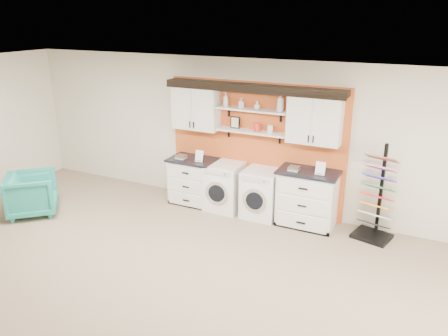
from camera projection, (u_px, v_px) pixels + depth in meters
The scene contains 22 objects.
floor at pixel (126, 332), 5.12m from camera, with size 10.00×10.00×0.00m, color gray.
ceiling at pixel (104, 94), 4.19m from camera, with size 10.00×10.00×0.00m, color white.
wall_back at pixel (256, 136), 8.05m from camera, with size 10.00×10.00×0.00m, color beige.
accent_panel at pixel (255, 147), 8.09m from camera, with size 3.40×0.07×2.40m, color #C45321.
upper_cabinet_left at pixel (196, 107), 8.18m from camera, with size 0.90×0.35×0.84m.
upper_cabinet_right at pixel (315, 119), 7.25m from camera, with size 0.90×0.35×0.84m.
shelf_lower at pixel (252, 132), 7.84m from camera, with size 1.32×0.28×0.03m, color white.
shelf_upper at pixel (252, 110), 7.70m from camera, with size 1.32×0.28×0.03m, color white.
crown_molding at pixel (253, 87), 7.58m from camera, with size 3.30×0.41×0.13m.
picture_frame at pixel (235, 122), 7.98m from camera, with size 0.18×0.02×0.22m.
canister_red at pixel (257, 127), 7.77m from camera, with size 0.11×0.11×0.16m, color red.
canister_cream at pixel (270, 129), 7.67m from camera, with size 0.10×0.10×0.14m, color silver.
base_cabinet_left at pixel (194, 181), 8.53m from camera, with size 0.93×0.66×0.91m.
base_cabinet_right at pixel (307, 198), 7.58m from camera, with size 1.03×0.66×1.01m.
washer at pixel (225, 186), 8.25m from camera, with size 0.65×0.71×0.90m.
dryer at pixel (262, 193), 7.94m from camera, with size 0.64×0.71×0.89m.
sample_rack at pixel (375, 209), 7.14m from camera, with size 0.68×0.61×1.59m.
armchair at pixel (32, 194), 8.07m from camera, with size 0.83×0.85×0.78m, color #208678.
soap_bottle_a at pixel (226, 99), 7.87m from camera, with size 0.10×0.10×0.26m, color silver.
soap_bottle_b at pixel (241, 103), 7.76m from camera, with size 0.08×0.08×0.18m, color silver.
soap_bottle_c at pixel (257, 105), 7.64m from camera, with size 0.11×0.11×0.14m, color silver.
soap_bottle_d at pixel (281, 102), 7.43m from camera, with size 0.12×0.13×0.32m, color silver.
Camera 1 is at (2.86, -3.27, 3.53)m, focal length 35.00 mm.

